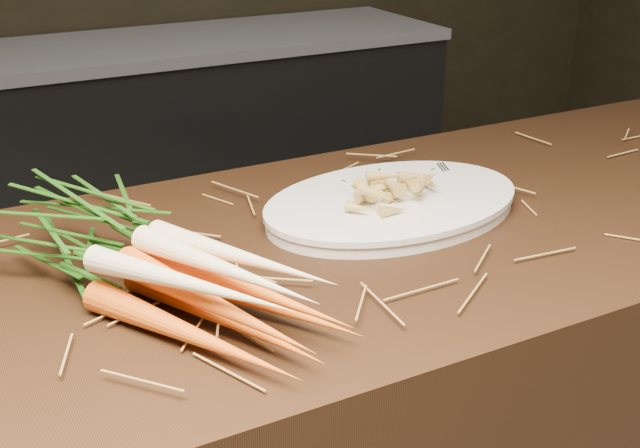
{
  "coord_description": "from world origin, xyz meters",
  "views": [
    {
      "loc": [
        -0.69,
        -0.64,
        1.4
      ],
      "look_at": [
        -0.23,
        0.24,
        0.96
      ],
      "focal_mm": 45.0,
      "sensor_mm": 36.0,
      "label": 1
    }
  ],
  "objects": [
    {
      "name": "serving_platter",
      "position": [
        -0.04,
        0.34,
        0.91
      ],
      "size": [
        0.45,
        0.32,
        0.02
      ],
      "primitive_type": null,
      "rotation": [
        0.0,
        0.0,
        0.07
      ],
      "color": "white",
      "rests_on": "main_counter"
    },
    {
      "name": "serving_fork",
      "position": [
        0.12,
        0.33,
        0.93
      ],
      "size": [
        0.07,
        0.16,
        0.0
      ],
      "primitive_type": "cube",
      "rotation": [
        0.0,
        0.0,
        -0.35
      ],
      "color": "silver",
      "rests_on": "serving_platter"
    },
    {
      "name": "main_counter",
      "position": [
        0.0,
        0.3,
        0.45
      ],
      "size": [
        2.4,
        0.7,
        0.9
      ],
      "primitive_type": "cube",
      "color": "black",
      "rests_on": "ground"
    },
    {
      "name": "root_veg_bunch",
      "position": [
        -0.48,
        0.28,
        0.95
      ],
      "size": [
        0.4,
        0.59,
        0.11
      ],
      "rotation": [
        0.0,
        0.0,
        0.42
      ],
      "color": "#D34D12",
      "rests_on": "main_counter"
    },
    {
      "name": "roasted_veg_heap",
      "position": [
        -0.04,
        0.34,
        0.95
      ],
      "size": [
        0.22,
        0.17,
        0.05
      ],
      "primitive_type": null,
      "rotation": [
        0.0,
        0.0,
        0.07
      ],
      "color": "olive",
      "rests_on": "serving_platter"
    },
    {
      "name": "straw_bedding",
      "position": [
        0.0,
        0.3,
        0.91
      ],
      "size": [
        1.4,
        0.6,
        0.02
      ],
      "primitive_type": null,
      "color": "olive",
      "rests_on": "main_counter"
    },
    {
      "name": "back_counter",
      "position": [
        0.3,
        2.18,
        0.42
      ],
      "size": [
        1.82,
        0.62,
        0.84
      ],
      "color": "black",
      "rests_on": "ground"
    }
  ]
}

